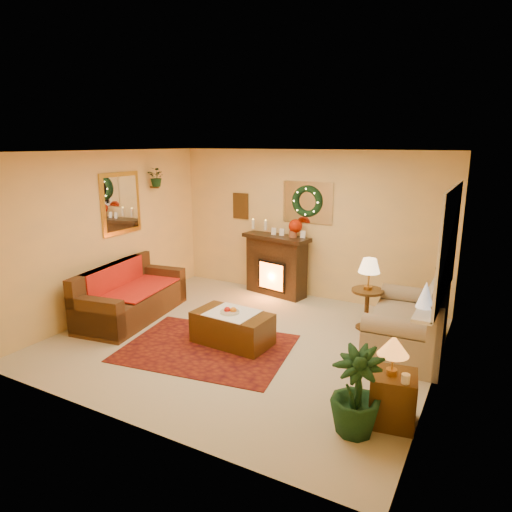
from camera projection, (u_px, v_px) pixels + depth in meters
The scene contains 31 objects.
floor at pixel (244, 340), 6.44m from camera, with size 5.00×5.00×0.00m, color beige.
ceiling at pixel (243, 152), 5.81m from camera, with size 5.00×5.00×0.00m, color white.
wall_back at pixel (307, 225), 8.04m from camera, with size 5.00×5.00×0.00m, color #EFD88C.
wall_front at pixel (122, 300), 4.20m from camera, with size 5.00×5.00×0.00m, color #EFD88C.
wall_left at pixel (108, 233), 7.28m from camera, with size 4.50×4.50×0.00m, color #EFD88C.
wall_right at pixel (442, 276), 4.96m from camera, with size 4.50×4.50×0.00m, color #EFD88C.
area_rug at pixel (207, 348), 6.18m from camera, with size 2.18×1.64×0.01m, color #5E0A0A.
sofa at pixel (132, 291), 7.20m from camera, with size 0.86×1.96×0.84m, color #412F18.
red_throw at pixel (137, 287), 7.33m from camera, with size 0.86×1.40×0.02m, color red.
fireplace at pixel (276, 265), 8.27m from camera, with size 1.12×0.36×1.03m, color #36201A.
poinsettia at pixel (295, 226), 7.92m from camera, with size 0.24×0.24×0.24m, color #A11A00.
mantel_candle_a at pixel (253, 224), 8.34m from camera, with size 0.06×0.06×0.17m, color white.
mantel_candle_b at pixel (266, 225), 8.22m from camera, with size 0.06×0.06×0.17m, color white.
mantel_mirror at pixel (308, 202), 7.93m from camera, with size 0.92×0.02×0.72m, color white.
wreath at pixel (307, 201), 7.89m from camera, with size 0.55×0.55×0.11m, color #194719.
wall_art at pixel (241, 206), 8.59m from camera, with size 0.32×0.03×0.48m, color #381E11.
gold_mirror at pixel (121, 203), 7.42m from camera, with size 0.03×0.84×1.00m, color gold.
hanging_plant at pixel (157, 186), 7.94m from camera, with size 0.33×0.28×0.36m, color #194719.
loveseat at pixel (408, 320), 6.06m from camera, with size 0.93×1.60×0.93m, color #ACA288.
window_frame at pixel (449, 244), 5.38m from camera, with size 0.03×1.86×1.36m, color white.
window_glass at pixel (447, 244), 5.39m from camera, with size 0.02×1.70×1.22m, color black.
window_sill at pixel (434, 297), 5.59m from camera, with size 0.22×1.86×0.04m, color white.
mini_tree at pixel (426, 295), 5.16m from camera, with size 0.20×0.20×0.30m, color white.
sill_plant at pixel (444, 267), 6.15m from camera, with size 0.28×0.22×0.51m, color #113313.
side_table_round at pixel (367, 308), 6.77m from camera, with size 0.47×0.47×0.61m, color #49241B.
lamp_cream at pixel (369, 272), 6.65m from camera, with size 0.32×0.32×0.48m, color #FFD08F.
end_table_square at pixel (393, 398), 4.49m from camera, with size 0.43×0.43×0.53m, color #42221A.
lamp_tiffany at pixel (393, 354), 4.36m from camera, with size 0.30×0.30×0.44m, color orange.
coffee_table at pixel (232, 329), 6.29m from camera, with size 1.06×0.59×0.45m, color black.
fruit_bowl at pixel (230, 313), 6.21m from camera, with size 0.26×0.26×0.06m, color beige.
floor_palm at pixel (356, 390), 4.29m from camera, with size 1.46×1.46×2.60m, color #245D1F.
Camera 1 is at (2.99, -5.15, 2.72)m, focal length 32.00 mm.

